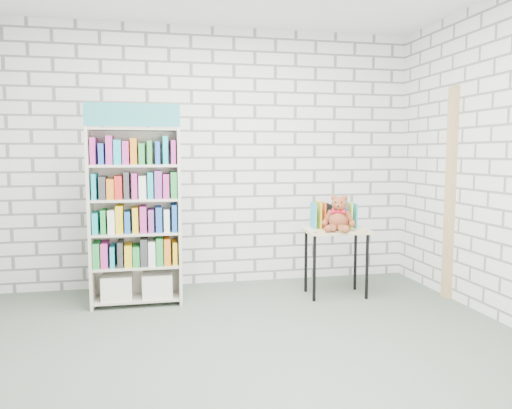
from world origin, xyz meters
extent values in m
plane|color=#4B574A|center=(0.00, 0.00, 0.00)|extent=(4.50, 4.50, 0.00)
cube|color=silver|center=(0.00, 2.00, 1.40)|extent=(4.50, 0.02, 2.80)
cube|color=silver|center=(0.00, -2.00, 1.40)|extent=(4.50, 0.02, 2.80)
cube|color=beige|center=(-1.23, 1.35, 0.84)|extent=(0.03, 0.33, 1.69)
cube|color=beige|center=(-0.42, 1.35, 0.84)|extent=(0.03, 0.33, 1.69)
cube|color=beige|center=(-0.83, 1.50, 0.84)|extent=(0.84, 0.02, 1.69)
cube|color=teal|center=(-0.83, 1.20, 1.79)|extent=(0.84, 0.02, 0.21)
cube|color=beige|center=(-0.83, 1.35, 0.06)|extent=(0.79, 0.31, 0.02)
cube|color=beige|center=(-0.83, 1.35, 0.38)|extent=(0.79, 0.31, 0.02)
cube|color=beige|center=(-0.83, 1.35, 0.69)|extent=(0.79, 0.31, 0.02)
cube|color=beige|center=(-0.83, 1.35, 1.01)|extent=(0.79, 0.31, 0.02)
cube|color=beige|center=(-0.83, 1.35, 1.33)|extent=(0.79, 0.31, 0.02)
cube|color=beige|center=(-0.83, 1.35, 1.67)|extent=(0.79, 0.31, 0.02)
cube|color=silver|center=(-1.01, 1.35, 0.18)|extent=(0.28, 0.27, 0.23)
cube|color=silver|center=(-0.64, 1.35, 0.18)|extent=(0.28, 0.27, 0.23)
cube|color=red|center=(-0.83, 1.34, 0.50)|extent=(0.79, 0.27, 0.23)
cube|color=yellow|center=(-0.83, 1.34, 0.82)|extent=(0.79, 0.27, 0.23)
cube|color=blue|center=(-0.83, 1.34, 1.14)|extent=(0.79, 0.27, 0.23)
cube|color=green|center=(-0.83, 1.34, 1.46)|extent=(0.79, 0.27, 0.23)
cube|color=tan|center=(1.15, 1.24, 0.67)|extent=(0.66, 0.48, 0.03)
cylinder|color=black|center=(0.87, 1.09, 0.33)|extent=(0.03, 0.03, 0.65)
cylinder|color=black|center=(0.89, 1.43, 0.33)|extent=(0.03, 0.03, 0.65)
cylinder|color=black|center=(1.41, 1.06, 0.33)|extent=(0.03, 0.03, 0.65)
cylinder|color=black|center=(1.43, 1.40, 0.33)|extent=(0.03, 0.03, 0.65)
cylinder|color=black|center=(0.88, 1.10, 0.68)|extent=(0.04, 0.04, 0.01)
cylinder|color=black|center=(1.40, 1.07, 0.68)|extent=(0.04, 0.04, 0.01)
cube|color=#2AA1B8|center=(0.94, 1.36, 0.82)|extent=(0.03, 0.20, 0.26)
cube|color=gold|center=(1.00, 1.36, 0.82)|extent=(0.03, 0.20, 0.26)
cube|color=orange|center=(1.05, 1.35, 0.82)|extent=(0.03, 0.20, 0.26)
cube|color=black|center=(1.10, 1.35, 0.82)|extent=(0.03, 0.20, 0.26)
cube|color=white|center=(1.16, 1.35, 0.82)|extent=(0.03, 0.20, 0.26)
cube|color=#B85820|center=(1.21, 1.34, 0.82)|extent=(0.03, 0.20, 0.26)
cube|color=#2C67A6|center=(1.26, 1.34, 0.82)|extent=(0.03, 0.20, 0.26)
cube|color=#D4E84D|center=(1.32, 1.34, 0.82)|extent=(0.03, 0.20, 0.26)
cube|color=#2AA1B8|center=(1.37, 1.33, 0.82)|extent=(0.03, 0.20, 0.26)
ellipsoid|color=brown|center=(1.15, 1.17, 0.79)|extent=(0.21, 0.18, 0.21)
sphere|color=brown|center=(1.15, 1.16, 0.95)|extent=(0.15, 0.15, 0.15)
sphere|color=brown|center=(1.10, 1.20, 1.01)|extent=(0.06, 0.06, 0.06)
sphere|color=brown|center=(1.20, 1.15, 1.01)|extent=(0.06, 0.06, 0.06)
sphere|color=brown|center=(1.12, 1.11, 0.93)|extent=(0.06, 0.06, 0.06)
sphere|color=black|center=(1.09, 1.12, 0.97)|extent=(0.02, 0.02, 0.02)
sphere|color=black|center=(1.14, 1.10, 0.97)|extent=(0.02, 0.02, 0.02)
sphere|color=black|center=(1.11, 1.08, 0.93)|extent=(0.02, 0.02, 0.02)
cylinder|color=brown|center=(1.05, 1.20, 0.82)|extent=(0.10, 0.12, 0.15)
cylinder|color=brown|center=(1.23, 1.10, 0.82)|extent=(0.12, 0.07, 0.15)
sphere|color=brown|center=(1.01, 1.20, 0.76)|extent=(0.06, 0.06, 0.06)
sphere|color=brown|center=(1.25, 1.07, 0.76)|extent=(0.06, 0.06, 0.06)
cylinder|color=brown|center=(1.05, 1.10, 0.72)|extent=(0.09, 0.17, 0.08)
cylinder|color=brown|center=(1.15, 1.05, 0.72)|extent=(0.16, 0.16, 0.08)
sphere|color=brown|center=(0.99, 1.05, 0.72)|extent=(0.07, 0.07, 0.07)
sphere|color=brown|center=(1.14, 0.97, 0.72)|extent=(0.07, 0.07, 0.07)
cone|color=red|center=(1.09, 1.13, 0.88)|extent=(0.08, 0.08, 0.06)
cone|color=red|center=(1.15, 1.10, 0.88)|extent=(0.08, 0.08, 0.06)
sphere|color=red|center=(1.12, 1.11, 0.88)|extent=(0.03, 0.03, 0.03)
cube|color=tan|center=(2.23, 0.95, 1.05)|extent=(0.05, 0.12, 2.10)
camera|label=1|loc=(-0.66, -3.47, 1.45)|focal=35.00mm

